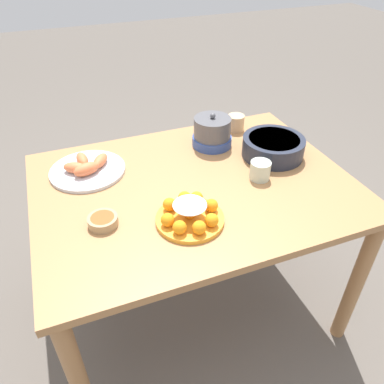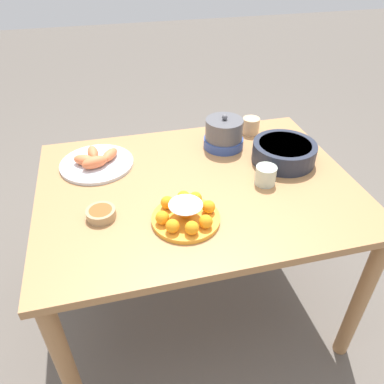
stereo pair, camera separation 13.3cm
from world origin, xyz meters
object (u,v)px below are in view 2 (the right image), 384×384
at_px(sauce_bowl, 101,213).
at_px(cup_far, 251,126).
at_px(cake_plate, 186,214).
at_px(cup_near, 266,175).
at_px(seafood_platter, 96,161).
at_px(dining_table, 197,203).
at_px(warming_pot, 224,134).
at_px(serving_bowl, 284,152).

distance_m(sauce_bowl, cup_far, 0.85).
distance_m(cake_plate, cup_near, 0.37).
height_order(seafood_platter, cup_far, cup_far).
bearing_deg(sauce_bowl, cup_near, 4.86).
height_order(cup_near, cup_far, cup_far).
relative_size(dining_table, warming_pot, 6.88).
bearing_deg(cake_plate, dining_table, 65.16).
distance_m(dining_table, seafood_platter, 0.45).
xyz_separation_m(dining_table, seafood_platter, (-0.37, 0.23, 0.12)).
bearing_deg(warming_pot, seafood_platter, -177.69).
distance_m(cup_near, cup_far, 0.41).
height_order(cake_plate, cup_far, cake_plate).
bearing_deg(warming_pot, dining_table, -126.47).
bearing_deg(dining_table, seafood_platter, 148.66).
height_order(dining_table, cake_plate, cake_plate).
bearing_deg(sauce_bowl, cup_far, 32.35).
xyz_separation_m(seafood_platter, cup_far, (0.72, 0.11, 0.02)).
distance_m(dining_table, serving_bowl, 0.42).
bearing_deg(sauce_bowl, cake_plate, -17.60).
distance_m(serving_bowl, cup_far, 0.27).
height_order(sauce_bowl, seafood_platter, seafood_platter).
xyz_separation_m(dining_table, cup_near, (0.25, -0.06, 0.14)).
xyz_separation_m(sauce_bowl, seafood_platter, (-0.00, 0.34, 0.00)).
bearing_deg(serving_bowl, cup_near, -135.83).
bearing_deg(cup_near, serving_bowl, 44.17).
relative_size(dining_table, sauce_bowl, 11.98).
bearing_deg(dining_table, cup_far, 44.43).
height_order(sauce_bowl, warming_pot, warming_pot).
distance_m(serving_bowl, warming_pot, 0.27).
relative_size(sauce_bowl, cup_far, 1.28).
height_order(dining_table, sauce_bowl, sauce_bowl).
relative_size(cake_plate, warming_pot, 1.33).
relative_size(dining_table, cake_plate, 5.18).
bearing_deg(cup_near, dining_table, 166.51).
bearing_deg(cup_near, cake_plate, -157.86).
relative_size(serving_bowl, cup_near, 3.26).
height_order(dining_table, warming_pot, warming_pot).
bearing_deg(cup_far, seafood_platter, -170.93).
relative_size(cup_near, warming_pot, 0.46).
relative_size(seafood_platter, warming_pot, 1.70).
xyz_separation_m(cake_plate, cup_far, (0.44, 0.54, 0.01)).
bearing_deg(sauce_bowl, serving_bowl, 13.77).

